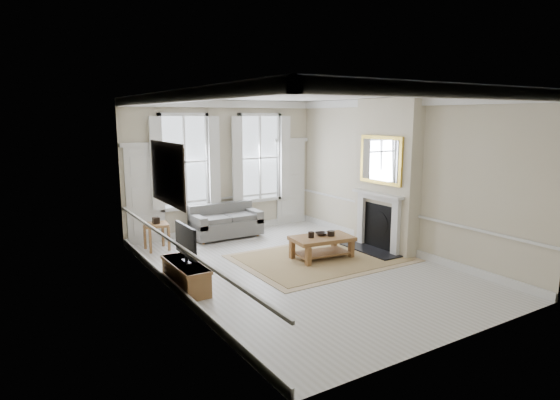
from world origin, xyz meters
TOP-DOWN VIEW (x-y plane):
  - floor at (0.00, 0.00)m, footprint 7.20×7.20m
  - ceiling at (0.00, 0.00)m, footprint 7.20×7.20m
  - back_wall at (0.00, 3.60)m, footprint 5.20×0.00m
  - left_wall at (-2.60, 0.00)m, footprint 0.00×7.20m
  - right_wall at (2.60, 0.00)m, footprint 0.00×7.20m
  - window_left at (-1.05, 3.55)m, footprint 1.26×0.20m
  - window_right at (1.05, 3.55)m, footprint 1.26×0.20m
  - door_left at (-2.05, 3.56)m, footprint 0.90×0.08m
  - door_right at (2.05, 3.56)m, footprint 0.90×0.08m
  - painting at (-2.56, 0.30)m, footprint 0.05×1.66m
  - chimney_breast at (2.43, 0.20)m, footprint 0.35×1.70m
  - hearth at (2.00, 0.20)m, footprint 0.55×1.50m
  - fireplace at (2.20, 0.20)m, footprint 0.21×1.45m
  - mirror at (2.21, 0.20)m, footprint 0.06×1.26m
  - sofa at (-0.21, 3.11)m, footprint 1.71×0.83m
  - side_table at (-2.03, 2.86)m, footprint 0.57×0.57m
  - rug at (0.75, 0.35)m, footprint 3.50×2.60m
  - coffee_table at (0.75, 0.35)m, footprint 1.37×0.90m
  - ceramic_pot_a at (0.50, 0.40)m, footprint 0.13×0.13m
  - ceramic_pot_b at (0.95, 0.30)m, footprint 0.16×0.16m
  - bowl at (0.80, 0.45)m, footprint 0.31×0.31m
  - tv_stand at (-2.34, 0.19)m, footprint 0.42×1.32m
  - tv at (-2.32, 0.19)m, footprint 0.08×0.90m

SIDE VIEW (x-z plane):
  - floor at x=0.00m, z-range 0.00..0.00m
  - rug at x=0.75m, z-range 0.00..0.02m
  - hearth at x=2.00m, z-range 0.00..0.05m
  - tv_stand at x=-2.34m, z-range 0.00..0.47m
  - sofa at x=-0.21m, z-range -0.06..0.76m
  - coffee_table at x=0.75m, z-range 0.16..0.64m
  - side_table at x=-2.03m, z-range 0.19..0.81m
  - bowl at x=0.80m, z-range 0.48..0.55m
  - ceramic_pot_b at x=0.95m, z-range 0.48..0.59m
  - ceramic_pot_a at x=0.50m, z-range 0.48..0.61m
  - fireplace at x=2.20m, z-range 0.07..1.40m
  - tv at x=-2.32m, z-range 0.53..1.21m
  - door_left at x=-2.05m, z-range 0.00..2.30m
  - door_right at x=2.05m, z-range 0.00..2.30m
  - back_wall at x=0.00m, z-range -0.90..4.30m
  - left_wall at x=-2.60m, z-range -1.90..5.30m
  - right_wall at x=2.60m, z-range -1.90..5.30m
  - chimney_breast at x=2.43m, z-range 0.01..3.39m
  - window_left at x=-1.05m, z-range 0.80..3.00m
  - window_right at x=1.05m, z-range 0.80..3.00m
  - painting at x=-2.56m, z-range 1.52..2.58m
  - mirror at x=2.21m, z-range 1.52..2.58m
  - ceiling at x=0.00m, z-range 3.40..3.40m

